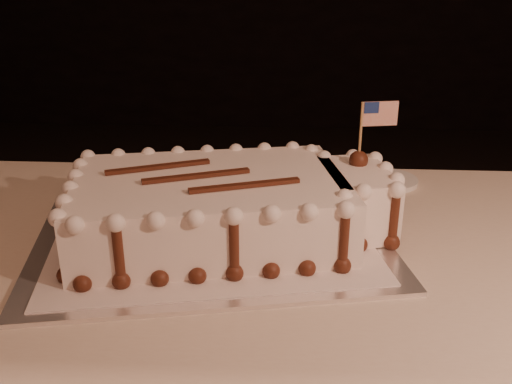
{
  "coord_description": "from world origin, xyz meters",
  "views": [
    {
      "loc": [
        -0.08,
        -0.3,
        1.22
      ],
      "look_at": [
        -0.14,
        0.6,
        0.84
      ],
      "focal_mm": 40.0,
      "sensor_mm": 36.0,
      "label": 1
    }
  ],
  "objects": [
    {
      "name": "cake_board",
      "position": [
        -0.22,
        0.6,
        0.75
      ],
      "size": [
        0.69,
        0.57,
        0.01
      ],
      "primitive_type": "cube",
      "rotation": [
        0.0,
        0.0,
        0.2
      ],
      "color": "white",
      "rests_on": "banquet_table"
    },
    {
      "name": "doily",
      "position": [
        -0.22,
        0.6,
        0.76
      ],
      "size": [
        0.62,
        0.52,
        0.0
      ],
      "primitive_type": "cube",
      "rotation": [
        0.0,
        0.0,
        0.2
      ],
      "color": "silver",
      "rests_on": "cake_board"
    },
    {
      "name": "sheet_cake",
      "position": [
        -0.18,
        0.61,
        0.81
      ],
      "size": [
        0.6,
        0.4,
        0.23
      ],
      "color": "white",
      "rests_on": "doily"
    },
    {
      "name": "side_plate",
      "position": [
        0.14,
        0.91,
        0.76
      ],
      "size": [
        0.14,
        0.14,
        0.01
      ],
      "primitive_type": "cylinder",
      "color": "white",
      "rests_on": "banquet_table"
    }
  ]
}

